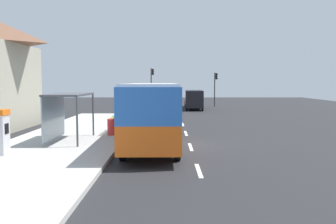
% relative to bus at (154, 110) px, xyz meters
% --- Properties ---
extents(ground_plane, '(56.00, 92.00, 0.04)m').
position_rel_bus_xyz_m(ground_plane, '(1.71, 14.47, -1.86)').
color(ground_plane, '#262628').
extents(sidewalk_platform, '(6.20, 30.00, 0.18)m').
position_rel_bus_xyz_m(sidewalk_platform, '(-4.69, 2.47, -1.75)').
color(sidewalk_platform, beige).
rests_on(sidewalk_platform, ground).
extents(lane_stripe_seg_0, '(0.16, 2.20, 0.01)m').
position_rel_bus_xyz_m(lane_stripe_seg_0, '(1.96, -5.53, -1.84)').
color(lane_stripe_seg_0, silver).
rests_on(lane_stripe_seg_0, ground).
extents(lane_stripe_seg_1, '(0.16, 2.20, 0.01)m').
position_rel_bus_xyz_m(lane_stripe_seg_1, '(1.96, -0.53, -1.84)').
color(lane_stripe_seg_1, silver).
rests_on(lane_stripe_seg_1, ground).
extents(lane_stripe_seg_2, '(0.16, 2.20, 0.01)m').
position_rel_bus_xyz_m(lane_stripe_seg_2, '(1.96, 4.47, -1.84)').
color(lane_stripe_seg_2, silver).
rests_on(lane_stripe_seg_2, ground).
extents(lane_stripe_seg_3, '(0.16, 2.20, 0.01)m').
position_rel_bus_xyz_m(lane_stripe_seg_3, '(1.96, 9.47, -1.84)').
color(lane_stripe_seg_3, silver).
rests_on(lane_stripe_seg_3, ground).
extents(lane_stripe_seg_4, '(0.16, 2.20, 0.01)m').
position_rel_bus_xyz_m(lane_stripe_seg_4, '(1.96, 14.47, -1.84)').
color(lane_stripe_seg_4, silver).
rests_on(lane_stripe_seg_4, ground).
extents(lane_stripe_seg_5, '(0.16, 2.20, 0.01)m').
position_rel_bus_xyz_m(lane_stripe_seg_5, '(1.96, 19.47, -1.84)').
color(lane_stripe_seg_5, silver).
rests_on(lane_stripe_seg_5, ground).
extents(lane_stripe_seg_6, '(0.16, 2.20, 0.01)m').
position_rel_bus_xyz_m(lane_stripe_seg_6, '(1.96, 24.47, -1.84)').
color(lane_stripe_seg_6, silver).
rests_on(lane_stripe_seg_6, ground).
extents(lane_stripe_seg_7, '(0.16, 2.20, 0.01)m').
position_rel_bus_xyz_m(lane_stripe_seg_7, '(1.96, 29.47, -1.84)').
color(lane_stripe_seg_7, silver).
rests_on(lane_stripe_seg_7, ground).
extents(bus, '(2.67, 11.04, 3.21)m').
position_rel_bus_xyz_m(bus, '(0.00, 0.00, 0.00)').
color(bus, orange).
rests_on(bus, ground).
extents(white_van, '(2.20, 5.27, 2.30)m').
position_rel_bus_xyz_m(white_van, '(3.91, 24.80, -0.50)').
color(white_van, black).
rests_on(white_van, ground).
extents(sedan_near, '(1.87, 4.42, 1.52)m').
position_rel_bus_xyz_m(sedan_near, '(4.01, 29.59, -1.05)').
color(sedan_near, '#A51919').
rests_on(sedan_near, ground).
extents(ticket_machine, '(0.66, 0.76, 1.94)m').
position_rel_bus_xyz_m(ticket_machine, '(-6.39, -3.35, -0.67)').
color(ticket_machine, silver).
rests_on(ticket_machine, sidewalk_platform).
extents(recycling_bin_red, '(0.52, 0.52, 0.95)m').
position_rel_bus_xyz_m(recycling_bin_red, '(-2.49, 2.53, -1.19)').
color(recycling_bin_red, red).
rests_on(recycling_bin_red, sidewalk_platform).
extents(recycling_bin_yellow, '(0.52, 0.52, 0.95)m').
position_rel_bus_xyz_m(recycling_bin_yellow, '(-2.49, 3.23, -1.19)').
color(recycling_bin_yellow, yellow).
rests_on(recycling_bin_yellow, sidewalk_platform).
extents(recycling_bin_green, '(0.52, 0.52, 0.95)m').
position_rel_bus_xyz_m(recycling_bin_green, '(-2.49, 3.93, -1.19)').
color(recycling_bin_green, green).
rests_on(recycling_bin_green, sidewalk_platform).
extents(recycling_bin_blue, '(0.52, 0.52, 0.95)m').
position_rel_bus_xyz_m(recycling_bin_blue, '(-2.49, 4.63, -1.19)').
color(recycling_bin_blue, blue).
rests_on(recycling_bin_blue, sidewalk_platform).
extents(traffic_light_near_side, '(0.49, 0.28, 4.56)m').
position_rel_bus_xyz_m(traffic_light_near_side, '(7.22, 30.89, 1.21)').
color(traffic_light_near_side, '#2D2D2D').
rests_on(traffic_light_near_side, ground).
extents(traffic_light_far_side, '(0.49, 0.28, 5.17)m').
position_rel_bus_xyz_m(traffic_light_far_side, '(-1.39, 31.69, 1.59)').
color(traffic_light_far_side, '#2D2D2D').
rests_on(traffic_light_far_side, ground).
extents(bus_shelter, '(1.80, 4.00, 2.50)m').
position_rel_bus_xyz_m(bus_shelter, '(-4.70, 0.47, 0.25)').
color(bus_shelter, '#4C4C51').
rests_on(bus_shelter, sidewalk_platform).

